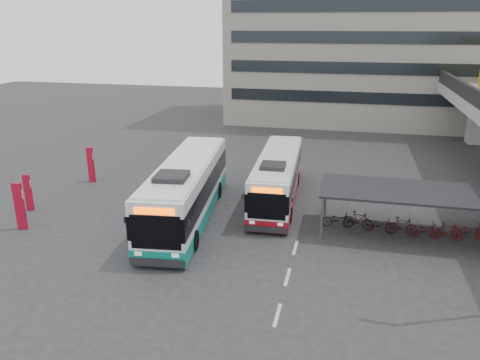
# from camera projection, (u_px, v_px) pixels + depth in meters

# --- Properties ---
(ground) EXTENTS (120.00, 120.00, 0.00)m
(ground) POSITION_uv_depth(u_px,v_px,m) (248.00, 243.00, 24.54)
(ground) COLOR #28282B
(ground) RESTS_ON ground
(bike_shelter) EXTENTS (10.00, 4.00, 2.54)m
(bike_shelter) POSITION_uv_depth(u_px,v_px,m) (414.00, 213.00, 25.07)
(bike_shelter) COLOR #595B60
(bike_shelter) RESTS_ON ground
(office_block) EXTENTS (30.00, 15.00, 25.00)m
(office_block) POSITION_uv_depth(u_px,v_px,m) (368.00, 9.00, 52.49)
(office_block) COLOR gray
(office_block) RESTS_ON ground
(road_markings) EXTENTS (0.15, 7.60, 0.01)m
(road_markings) POSITION_uv_depth(u_px,v_px,m) (287.00, 277.00, 21.23)
(road_markings) COLOR beige
(road_markings) RESTS_ON ground
(bus_main) EXTENTS (2.90, 11.14, 3.26)m
(bus_main) POSITION_uv_depth(u_px,v_px,m) (277.00, 178.00, 30.01)
(bus_main) COLOR white
(bus_main) RESTS_ON ground
(bus_teal) EXTENTS (4.12, 12.83, 3.73)m
(bus_teal) POSITION_uv_depth(u_px,v_px,m) (187.00, 190.00, 27.15)
(bus_teal) COLOR white
(bus_teal) RESTS_ON ground
(pedestrian) EXTENTS (0.55, 0.72, 1.76)m
(pedestrian) POSITION_uv_depth(u_px,v_px,m) (256.00, 192.00, 29.29)
(pedestrian) COLOR black
(pedestrian) RESTS_ON ground
(sign_totem_south) EXTENTS (0.59, 0.21, 2.72)m
(sign_totem_south) POSITION_uv_depth(u_px,v_px,m) (19.00, 206.00, 25.76)
(sign_totem_south) COLOR #A00922
(sign_totem_south) RESTS_ON ground
(sign_totem_mid) EXTENTS (0.49, 0.15, 2.28)m
(sign_totem_mid) POSITION_uv_depth(u_px,v_px,m) (28.00, 192.00, 28.47)
(sign_totem_mid) COLOR #A00922
(sign_totem_mid) RESTS_ON ground
(sign_totem_north) EXTENTS (0.55, 0.27, 2.56)m
(sign_totem_north) POSITION_uv_depth(u_px,v_px,m) (91.00, 164.00, 33.60)
(sign_totem_north) COLOR #A00922
(sign_totem_north) RESTS_ON ground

